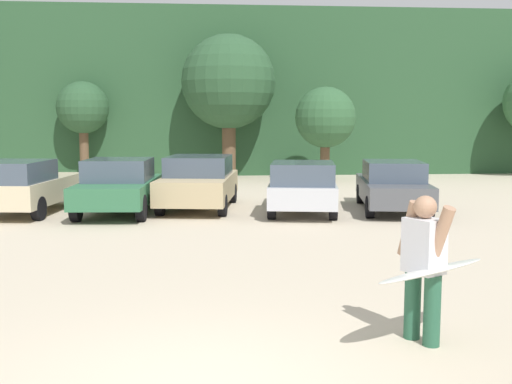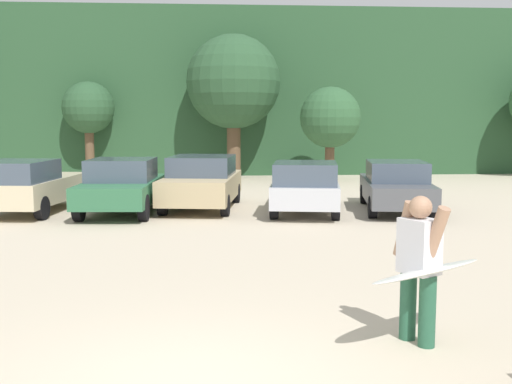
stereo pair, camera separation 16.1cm
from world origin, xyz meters
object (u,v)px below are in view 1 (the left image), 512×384
object	(u,v)px
parked_car_champagne	(24,186)
parked_car_silver	(303,186)
parked_car_dark_gray	(392,185)
parked_car_forest_green	(119,185)
person_adult	(424,260)
surfboard_white	(433,270)
parked_car_tan	(199,182)

from	to	relation	value
parked_car_champagne	parked_car_silver	distance (m)	7.90
parked_car_silver	parked_car_dark_gray	world-z (taller)	parked_car_silver
parked_car_forest_green	person_adult	bearing A→B (deg)	-151.52
parked_car_forest_green	surfboard_white	distance (m)	12.00
parked_car_dark_gray	surfboard_white	world-z (taller)	parked_car_dark_gray
parked_car_silver	surfboard_white	bearing A→B (deg)	-171.44
surfboard_white	person_adult	bearing A→B (deg)	-93.89
parked_car_champagne	parked_car_silver	world-z (taller)	parked_car_champagne
parked_car_dark_gray	person_adult	size ratio (longest dim) A/B	2.68
parked_car_champagne	parked_car_silver	xyz separation A→B (m)	(7.88, -0.52, -0.03)
parked_car_forest_green	parked_car_tan	world-z (taller)	parked_car_tan
parked_car_dark_gray	parked_car_champagne	bearing A→B (deg)	97.93
parked_car_tan	parked_car_silver	world-z (taller)	parked_car_tan
parked_car_dark_gray	person_adult	distance (m)	11.00
parked_car_silver	surfboard_white	xyz separation A→B (m)	(-0.13, -10.49, 0.13)
parked_car_tan	parked_car_forest_green	bearing A→B (deg)	117.18
parked_car_tan	surfboard_white	bearing A→B (deg)	-158.12
parked_car_champagne	parked_car_dark_gray	xyz separation A→B (m)	(10.58, -0.28, -0.06)
parked_car_forest_green	parked_car_tan	distance (m)	2.39
parked_car_silver	surfboard_white	distance (m)	10.49
parked_car_forest_green	parked_car_silver	size ratio (longest dim) A/B	0.95
parked_car_champagne	parked_car_tan	xyz separation A→B (m)	(4.92, 0.63, 0.01)
surfboard_white	parked_car_forest_green	bearing A→B (deg)	-99.44
parked_car_silver	surfboard_white	size ratio (longest dim) A/B	2.52
parked_car_tan	surfboard_white	xyz separation A→B (m)	(2.83, -11.64, 0.10)
parked_car_forest_green	person_adult	size ratio (longest dim) A/B	2.50
parked_car_forest_green	surfboard_white	world-z (taller)	parked_car_forest_green
parked_car_forest_green	surfboard_white	bearing A→B (deg)	-151.45
person_adult	surfboard_white	distance (m)	0.17
parked_car_silver	parked_car_dark_gray	xyz separation A→B (m)	(2.69, 0.23, -0.03)
person_adult	surfboard_white	size ratio (longest dim) A/B	0.96
parked_car_silver	parked_car_dark_gray	size ratio (longest dim) A/B	0.98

